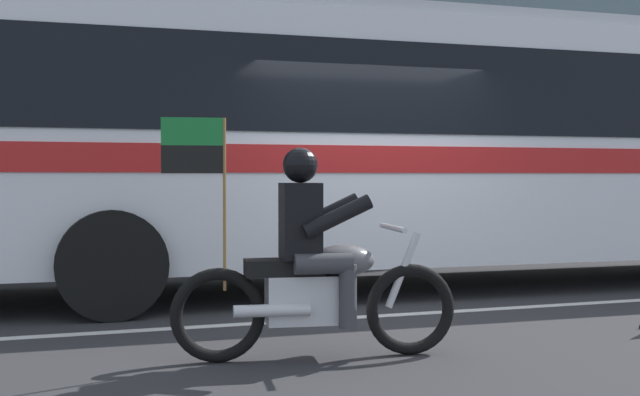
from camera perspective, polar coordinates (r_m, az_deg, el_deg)
name	(u,v)px	position (r m, az deg, el deg)	size (l,w,h in m)	color
ground_plane	(372,306)	(8.46, 3.71, -7.65)	(60.00, 60.00, 0.00)	#2B2B2D
sidewalk_curb	(254,254)	(13.27, -4.74, -3.98)	(28.00, 3.80, 0.15)	#A39E93
lane_center_stripe	(395,315)	(7.92, 5.38, -8.27)	(26.60, 0.14, 0.01)	silver
transit_bus	(447,133)	(10.08, 9.01, 4.55)	(13.38, 2.92, 3.22)	silver
motorcycle_with_rider	(313,269)	(5.95, -0.50, -5.08)	(2.18, 0.68, 1.78)	black
fire_hydrant	(357,228)	(12.86, 2.63, -2.17)	(0.22, 0.30, 0.75)	gold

